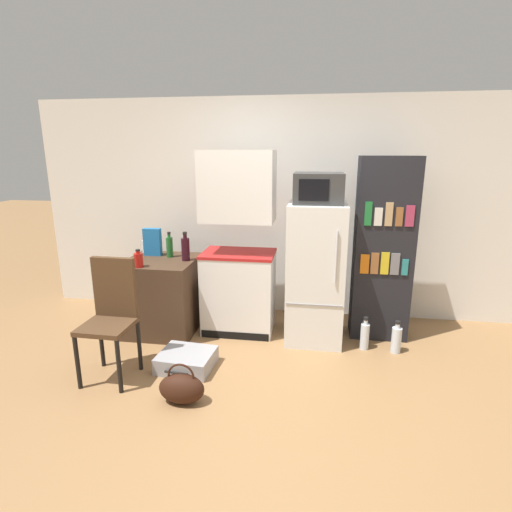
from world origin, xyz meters
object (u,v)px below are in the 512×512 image
(kitchen_hutch, at_px, (238,250))
(refrigerator, at_px, (315,273))
(bottle_wine_dark, at_px, (186,249))
(suitcase_large_flat, at_px, (187,360))
(cereal_box, at_px, (153,242))
(microwave, at_px, (318,188))
(handbag, at_px, (182,388))
(water_bottle_middle, at_px, (365,336))
(bookshelf, at_px, (383,250))
(bottle_clear_short, at_px, (145,246))
(bottle_green_tall, at_px, (170,247))
(side_table, at_px, (163,295))
(bottle_ketchup_red, at_px, (138,260))
(chair, at_px, (111,309))
(water_bottle_front, at_px, (396,339))

(kitchen_hutch, relative_size, refrigerator, 1.35)
(bottle_wine_dark, bearing_deg, suitcase_large_flat, -73.70)
(cereal_box, bearing_deg, microwave, -3.76)
(microwave, bearing_deg, kitchen_hutch, 175.28)
(kitchen_hutch, xyz_separation_m, handbag, (-0.19, -1.38, -0.77))
(suitcase_large_flat, distance_m, water_bottle_middle, 1.74)
(microwave, xyz_separation_m, bookshelf, (0.67, 0.16, -0.63))
(refrigerator, bearing_deg, microwave, -104.71)
(bottle_clear_short, distance_m, bottle_green_tall, 0.37)
(side_table, xyz_separation_m, suitcase_large_flat, (0.50, -0.76, -0.32))
(kitchen_hutch, height_order, bottle_clear_short, kitchen_hutch)
(suitcase_large_flat, bearing_deg, bookshelf, 33.06)
(refrigerator, height_order, bottle_green_tall, refrigerator)
(bookshelf, xyz_separation_m, handbag, (-1.67, -1.47, -0.81))
(kitchen_hutch, xyz_separation_m, bottle_wine_dark, (-0.54, -0.10, 0.02))
(bottle_clear_short, bearing_deg, bottle_green_tall, -23.00)
(bottle_ketchup_red, relative_size, suitcase_large_flat, 0.35)
(suitcase_large_flat, bearing_deg, kitchen_hutch, 74.92)
(bottle_wine_dark, bearing_deg, bottle_ketchup_red, -140.59)
(side_table, xyz_separation_m, bottle_wine_dark, (0.27, 0.01, 0.52))
(side_table, relative_size, chair, 0.77)
(suitcase_large_flat, height_order, water_bottle_front, water_bottle_front)
(handbag, bearing_deg, bookshelf, 41.42)
(kitchen_hutch, xyz_separation_m, microwave, (0.81, -0.07, 0.66))
(microwave, height_order, water_bottle_front, microwave)
(refrigerator, distance_m, cereal_box, 1.79)
(bookshelf, bearing_deg, water_bottle_middle, -114.97)
(bottle_clear_short, bearing_deg, refrigerator, -6.53)
(handbag, bearing_deg, chair, 154.68)
(bookshelf, height_order, bottle_ketchup_red, bookshelf)
(kitchen_hutch, bearing_deg, bottle_green_tall, 179.40)
(bottle_green_tall, distance_m, cereal_box, 0.22)
(bottle_ketchup_red, height_order, water_bottle_middle, bottle_ketchup_red)
(bottle_wine_dark, height_order, chair, bottle_wine_dark)
(handbag, bearing_deg, cereal_box, 118.55)
(bottle_wine_dark, xyz_separation_m, handbag, (0.35, -1.28, -0.79))
(side_table, relative_size, refrigerator, 0.56)
(kitchen_hutch, distance_m, bottle_green_tall, 0.76)
(refrigerator, height_order, water_bottle_front, refrigerator)
(handbag, xyz_separation_m, water_bottle_middle, (1.50, 1.11, 0.02))
(bottle_green_tall, relative_size, chair, 0.27)
(bottle_clear_short, xyz_separation_m, chair, (0.20, -1.20, -0.26))
(bookshelf, height_order, handbag, bookshelf)
(side_table, xyz_separation_m, water_bottle_middle, (2.13, -0.15, -0.25))
(cereal_box, bearing_deg, suitcase_large_flat, -54.92)
(refrigerator, bearing_deg, bottle_green_tall, 177.33)
(bookshelf, relative_size, chair, 1.80)
(bottle_green_tall, height_order, handbag, bottle_green_tall)
(bottle_green_tall, bearing_deg, refrigerator, -2.67)
(chair, xyz_separation_m, water_bottle_front, (2.51, 0.75, -0.47))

